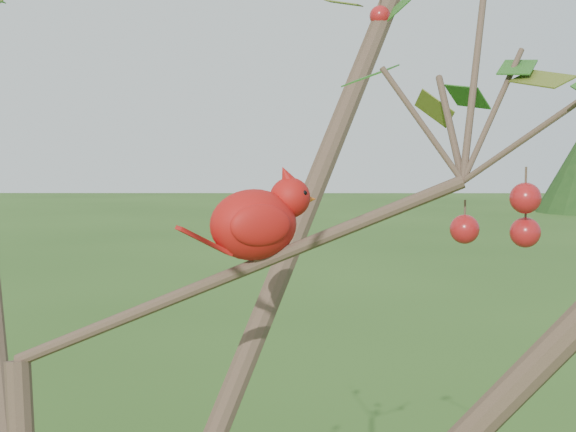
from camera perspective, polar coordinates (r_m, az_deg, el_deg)
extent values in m
sphere|color=#A61718|center=(1.09, 16.51, -1.13)|extent=(0.04, 0.04, 0.04)
sphere|color=#A61718|center=(1.11, 12.45, -0.92)|extent=(0.04, 0.04, 0.04)
sphere|color=#A61718|center=(1.60, 6.55, 13.95)|extent=(0.04, 0.04, 0.04)
sphere|color=#A61718|center=(1.07, 16.53, 1.23)|extent=(0.04, 0.04, 0.04)
ellipsoid|color=#B20F11|center=(1.06, -2.46, -0.63)|extent=(0.15, 0.13, 0.10)
sphere|color=#B20F11|center=(1.08, 0.15, 1.31)|extent=(0.07, 0.07, 0.05)
cone|color=#B20F11|center=(1.08, -0.08, 2.76)|extent=(0.05, 0.04, 0.04)
cone|color=#D85914|center=(1.09, 1.46, 1.20)|extent=(0.03, 0.03, 0.02)
ellipsoid|color=black|center=(1.09, 1.02, 1.14)|extent=(0.03, 0.03, 0.03)
cube|color=#B20F11|center=(1.04, -5.97, -1.77)|extent=(0.08, 0.05, 0.04)
ellipsoid|color=#B20F11|center=(1.09, -3.39, -0.33)|extent=(0.09, 0.06, 0.05)
ellipsoid|color=#B20F11|center=(1.03, -1.95, -0.66)|extent=(0.09, 0.06, 0.05)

